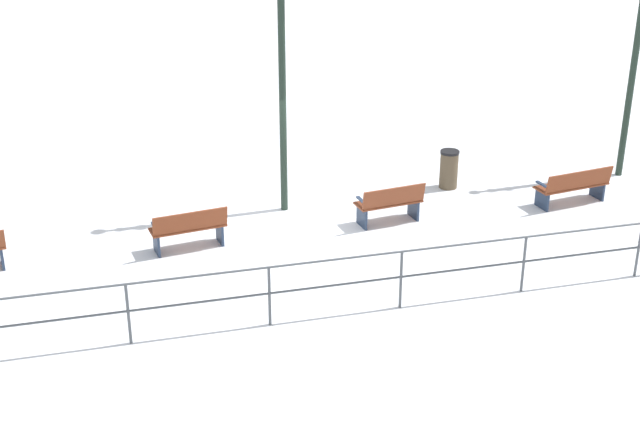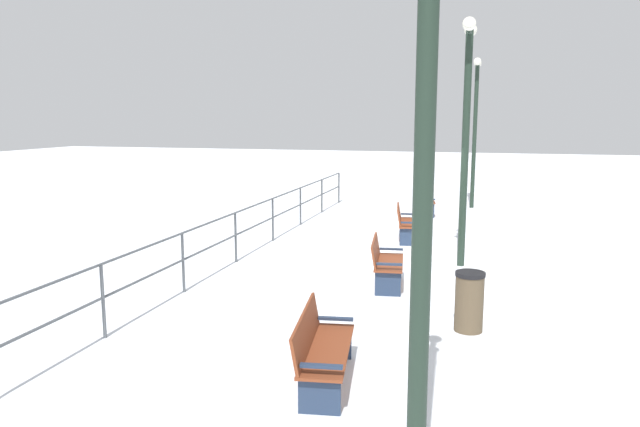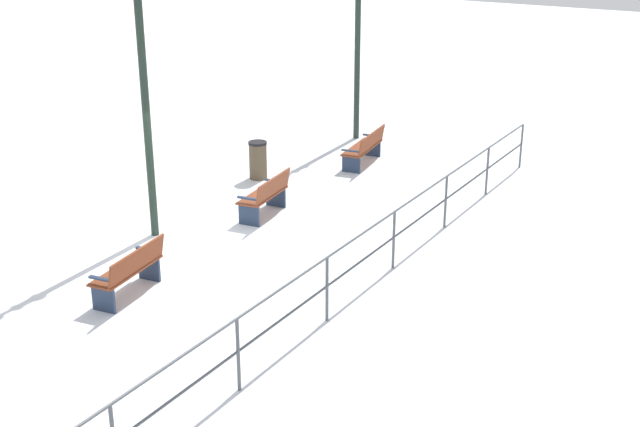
# 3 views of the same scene
# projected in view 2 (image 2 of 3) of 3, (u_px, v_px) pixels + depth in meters

# --- Properties ---
(ground_plane) EXTENTS (80.00, 80.00, 0.00)m
(ground_plane) POSITION_uv_depth(u_px,v_px,m) (401.00, 260.00, 13.14)
(ground_plane) COLOR white
(ground_plane) RESTS_ON ground
(bench_nearest) EXTENTS (0.81, 1.76, 0.86)m
(bench_nearest) POSITION_uv_depth(u_px,v_px,m) (321.00, 347.00, 7.03)
(bench_nearest) COLOR brown
(bench_nearest) RESTS_ON ground
(bench_second) EXTENTS (0.74, 1.47, 0.89)m
(bench_second) POSITION_uv_depth(u_px,v_px,m) (385.00, 262.00, 11.04)
(bench_second) COLOR brown
(bench_second) RESTS_ON ground
(bench_third) EXTENTS (0.73, 1.55, 0.89)m
(bench_third) POSITION_uv_depth(u_px,v_px,m) (405.00, 222.00, 15.13)
(bench_third) COLOR brown
(bench_third) RESTS_ON ground
(bench_fourth) EXTENTS (0.80, 1.66, 0.87)m
(bench_fourth) POSITION_uv_depth(u_px,v_px,m) (423.00, 200.00, 19.16)
(bench_fourth) COLOR brown
(bench_fourth) RESTS_ON ground
(lamppost_near) EXTENTS (0.23, 1.07, 4.81)m
(lamppost_near) POSITION_uv_depth(u_px,v_px,m) (424.00, 150.00, 4.36)
(lamppost_near) COLOR #1E2D23
(lamppost_near) RESTS_ON ground
(lamppost_middle) EXTENTS (0.27, 1.15, 5.05)m
(lamppost_middle) POSITION_uv_depth(u_px,v_px,m) (467.00, 113.00, 12.13)
(lamppost_middle) COLOR #1E2D23
(lamppost_middle) RESTS_ON ground
(lamppost_far) EXTENTS (0.25, 0.97, 5.05)m
(lamppost_far) POSITION_uv_depth(u_px,v_px,m) (475.00, 115.00, 20.08)
(lamppost_far) COLOR #1E2D23
(lamppost_far) RESTS_ON ground
(waterfront_railing) EXTENTS (0.05, 16.35, 1.11)m
(waterfront_railing) POSITION_uv_depth(u_px,v_px,m) (256.00, 219.00, 13.94)
(waterfront_railing) COLOR #4C5156
(waterfront_railing) RESTS_ON ground
(trash_bin) EXTENTS (0.44, 0.44, 0.90)m
(trash_bin) POSITION_uv_depth(u_px,v_px,m) (469.00, 301.00, 8.75)
(trash_bin) COLOR brown
(trash_bin) RESTS_ON ground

